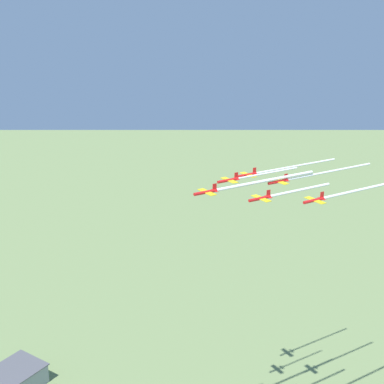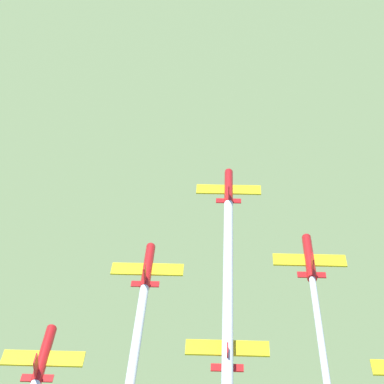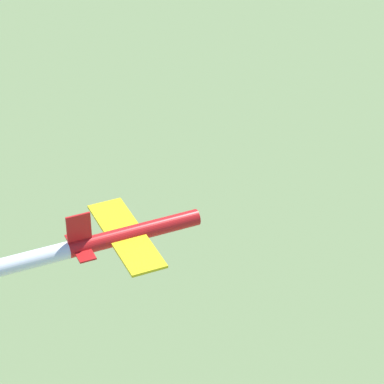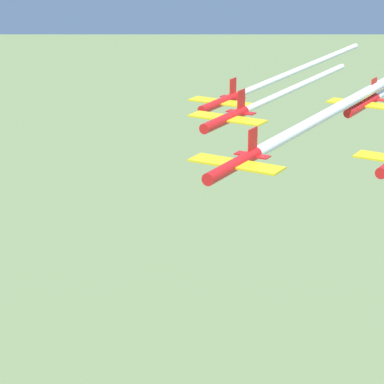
# 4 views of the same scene
# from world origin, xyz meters

# --- Properties ---
(jet_0) EXTENTS (9.66, 9.43, 3.30)m
(jet_0) POSITION_xyz_m (-27.60, 30.80, 135.12)
(jet_0) COLOR red
(jet_1) EXTENTS (9.66, 9.43, 3.30)m
(jet_1) POSITION_xyz_m (-16.13, 14.24, 132.55)
(jet_1) COLOR red
(jet_2) EXTENTS (9.66, 9.43, 3.30)m
(jet_2) POSITION_xyz_m (-7.55, 32.79, 134.41)
(jet_2) COLOR red
(jet_3) EXTENTS (9.66, 9.43, 3.30)m
(jet_3) POSITION_xyz_m (-4.66, -2.31, 131.69)
(jet_3) COLOR red
(jet_4) EXTENTS (9.66, 9.43, 3.30)m
(jet_4) POSITION_xyz_m (3.92, 16.23, 133.74)
(jet_4) COLOR red
(smoke_trail_0) EXTENTS (44.06, 21.25, 1.23)m
(smoke_trail_0) POSITION_xyz_m (-1.73, 18.84, 135.07)
(smoke_trail_0) COLOR white
(smoke_trail_1) EXTENTS (27.87, 13.66, 1.08)m
(smoke_trail_1) POSITION_xyz_m (1.68, 6.01, 132.50)
(smoke_trail_1) COLOR white
(smoke_trail_2) EXTENTS (28.98, 13.97, 0.79)m
(smoke_trail_2) POSITION_xyz_m (10.88, 24.26, 134.36)
(smoke_trail_2) COLOR white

